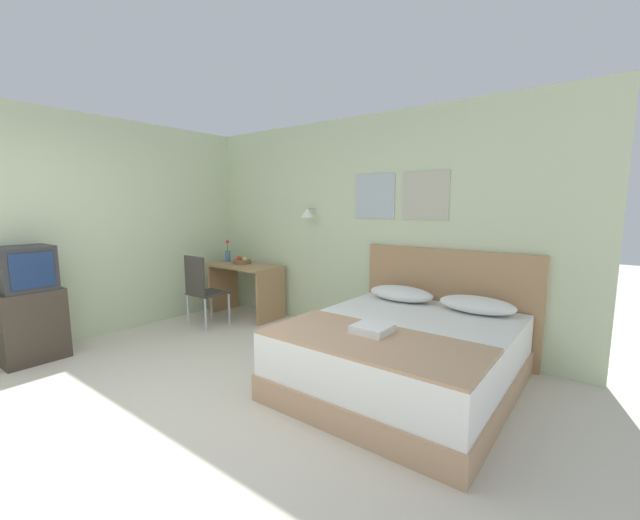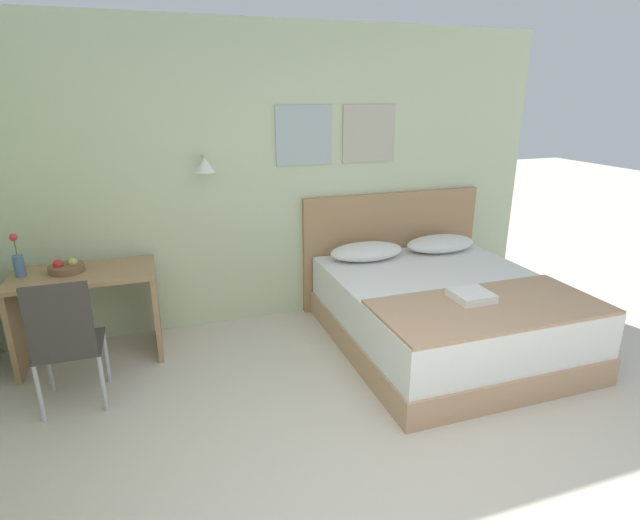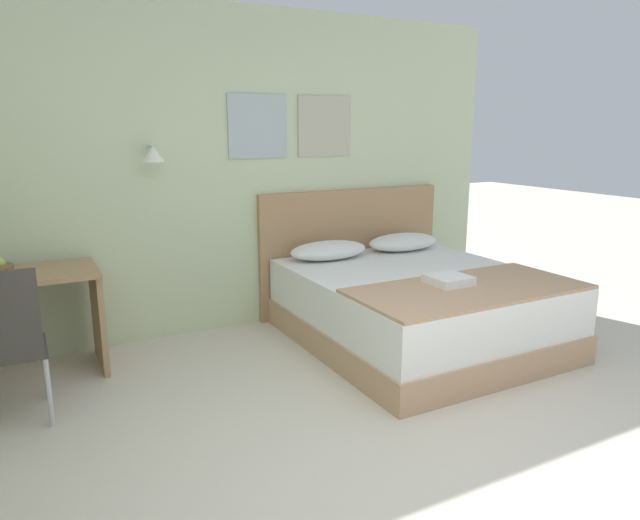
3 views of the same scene
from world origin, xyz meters
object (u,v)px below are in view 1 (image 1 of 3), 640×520
at_px(folded_towel_near_foot, 372,329).
at_px(fruit_bowl, 242,261).
at_px(throw_blanket, 371,340).
at_px(desk_chair, 201,286).
at_px(pillow_right, 477,305).
at_px(television, 25,268).
at_px(tv_stand, 31,325).
at_px(headboard, 446,302).
at_px(pillow_left, 401,293).
at_px(bed, 403,355).
at_px(flower_vase, 228,254).
at_px(desk, 246,281).

xyz_separation_m(folded_towel_near_foot, fruit_bowl, (-2.86, 1.17, 0.15)).
distance_m(throw_blanket, folded_towel_near_foot, 0.16).
xyz_separation_m(folded_towel_near_foot, desk_chair, (-2.81, 0.42, -0.09)).
relative_size(pillow_right, fruit_bowl, 2.74).
bearing_deg(television, desk_chair, 76.02).
height_order(throw_blanket, tv_stand, tv_stand).
xyz_separation_m(headboard, desk_chair, (-2.88, -1.04, -0.03)).
distance_m(pillow_left, pillow_right, 0.79).
relative_size(bed, pillow_right, 2.79).
height_order(bed, flower_vase, flower_vase).
bearing_deg(fruit_bowl, pillow_left, 0.26).
height_order(pillow_right, television, television).
xyz_separation_m(folded_towel_near_foot, television, (-3.25, -1.34, 0.34)).
xyz_separation_m(headboard, folded_towel_near_foot, (-0.07, -1.46, 0.06)).
bearing_deg(television, flower_vase, 88.32).
xyz_separation_m(desk_chair, tv_stand, (-0.44, -1.76, -0.17)).
bearing_deg(desk_chair, bed, 0.36).
xyz_separation_m(bed, pillow_left, (-0.40, 0.75, 0.37)).
distance_m(bed, flower_vase, 3.38).
distance_m(folded_towel_near_foot, tv_stand, 3.53).
bearing_deg(bed, throw_blanket, -90.00).
relative_size(pillow_left, television, 1.53).
bearing_deg(flower_vase, desk, -5.11).
relative_size(desk, tv_stand, 1.43).
height_order(fruit_bowl, television, television).
relative_size(headboard, desk, 1.77).
height_order(folded_towel_near_foot, television, television).
bearing_deg(desk_chair, pillow_right, 13.19).
height_order(throw_blanket, desk_chair, desk_chair).
bearing_deg(bed, television, -151.76).
relative_size(headboard, flower_vase, 5.58).
distance_m(fruit_bowl, tv_stand, 2.58).
height_order(pillow_right, flower_vase, flower_vase).
xyz_separation_m(desk, flower_vase, (-0.43, 0.04, 0.36)).
bearing_deg(desk_chair, headboard, 19.86).
relative_size(throw_blanket, desk, 1.60).
relative_size(bed, pillow_left, 2.79).
bearing_deg(tv_stand, pillow_left, 40.87).
bearing_deg(bed, tv_stand, -151.79).
bearing_deg(pillow_left, folded_towel_near_foot, -74.54).
relative_size(throw_blanket, desk_chair, 1.79).
height_order(pillow_left, desk_chair, desk_chair).
xyz_separation_m(headboard, pillow_left, (-0.40, -0.27, 0.09)).
relative_size(bed, desk_chair, 2.09).
bearing_deg(pillow_right, pillow_left, 180.00).
xyz_separation_m(pillow_right, flower_vase, (-3.64, -0.01, 0.21)).
distance_m(desk, tv_stand, 2.53).
bearing_deg(desk_chair, desk, 85.04).
bearing_deg(bed, pillow_right, 62.17).
xyz_separation_m(pillow_left, pillow_right, (0.79, 0.00, 0.00)).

